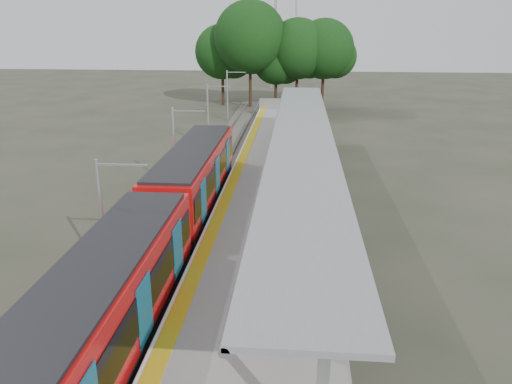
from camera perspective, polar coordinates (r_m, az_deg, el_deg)
trackbed at (r=32.94m, az=-5.61°, el=0.74°), size 3.00×70.00×0.24m
platform at (r=32.33m, az=2.25°, el=1.18°), size 6.00×50.00×1.00m
tactile_strip at (r=32.38m, az=-2.26°, el=2.16°), size 0.60×50.00×0.02m
end_fence at (r=56.41m, az=3.46°, el=10.01°), size 6.00×0.10×1.20m
train at (r=22.26m, az=-10.72°, el=-3.35°), size 2.74×27.60×3.62m
canopy at (r=27.64m, az=5.32°, el=5.98°), size 3.27×38.00×3.66m
tree_cluster at (r=62.98m, az=1.88°, el=16.26°), size 19.66×10.00×12.81m
catenary_masts at (r=31.59m, az=-9.16°, el=5.07°), size 2.08×48.16×5.40m
bench_near at (r=18.69m, az=8.32°, el=-9.48°), size 0.62×1.56×1.04m
bench_mid at (r=32.24m, az=5.33°, el=3.01°), size 1.01×1.59×1.05m
bench_far at (r=36.85m, az=5.86°, el=4.96°), size 0.77×1.48×0.97m
info_pillar_near at (r=16.99m, az=3.62°, el=-11.35°), size 0.43×0.43×1.90m
info_pillar_far at (r=37.76m, az=3.25°, el=5.65°), size 0.36×0.36×1.59m
litter_bin at (r=21.90m, az=3.74°, el=-5.00°), size 0.49×0.49×1.00m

